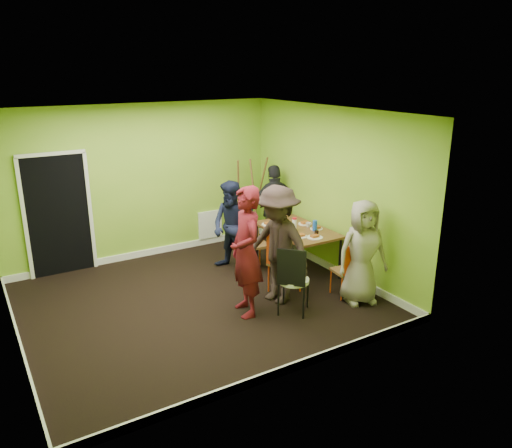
{
  "coord_description": "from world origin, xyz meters",
  "views": [
    {
      "loc": [
        -2.8,
        -6.31,
        3.41
      ],
      "look_at": [
        1.02,
        0.0,
        1.06
      ],
      "focal_mm": 35.0,
      "sensor_mm": 36.0,
      "label": 1
    }
  ],
  "objects": [
    {
      "name": "ground",
      "position": [
        0.0,
        0.0,
        0.0
      ],
      "size": [
        5.0,
        5.0,
        0.0
      ],
      "primitive_type": "plane",
      "color": "black",
      "rests_on": "ground"
    },
    {
      "name": "room_walls",
      "position": [
        -0.02,
        0.04,
        0.99
      ],
      "size": [
        5.04,
        4.54,
        2.82
      ],
      "color": "#7EB22E",
      "rests_on": "ground"
    },
    {
      "name": "dining_table",
      "position": [
        1.99,
        0.24,
        0.7
      ],
      "size": [
        0.9,
        1.5,
        0.75
      ],
      "color": "black",
      "rests_on": "ground"
    },
    {
      "name": "chair_left_far",
      "position": [
        1.26,
        0.59,
        0.58
      ],
      "size": [
        0.48,
        0.47,
        1.03
      ],
      "rotation": [
        0.0,
        0.0,
        -1.68
      ],
      "color": "#E54915",
      "rests_on": "ground"
    },
    {
      "name": "chair_left_near",
      "position": [
        1.23,
        -0.41,
        0.56
      ],
      "size": [
        0.51,
        0.51,
        1.0
      ],
      "rotation": [
        0.0,
        0.0,
        -1.31
      ],
      "color": "#E54915",
      "rests_on": "ground"
    },
    {
      "name": "chair_back_end",
      "position": [
        2.19,
        1.16,
        0.68
      ],
      "size": [
        0.5,
        0.55,
        0.97
      ],
      "rotation": [
        0.0,
        0.0,
        2.87
      ],
      "color": "#E54915",
      "rests_on": "ground"
    },
    {
      "name": "chair_front_end",
      "position": [
        2.03,
        -1.04,
        0.49
      ],
      "size": [
        0.4,
        0.4,
        0.87
      ],
      "rotation": [
        0.0,
        0.0,
        -0.12
      ],
      "color": "#E54915",
      "rests_on": "ground"
    },
    {
      "name": "chair_bentwood",
      "position": [
        0.99,
        -1.06,
        0.57
      ],
      "size": [
        0.56,
        0.56,
        1.03
      ],
      "rotation": [
        0.0,
        0.0,
        -0.81
      ],
      "color": "black",
      "rests_on": "ground"
    },
    {
      "name": "easel",
      "position": [
        2.02,
        1.87,
        0.85
      ],
      "size": [
        0.69,
        0.65,
        1.73
      ],
      "color": "brown",
      "rests_on": "ground"
    },
    {
      "name": "plate_near_left",
      "position": [
        1.69,
        0.68,
        0.76
      ],
      "size": [
        0.24,
        0.24,
        0.01
      ],
      "primitive_type": "cylinder",
      "color": "white",
      "rests_on": "dining_table"
    },
    {
      "name": "plate_near_right",
      "position": [
        1.79,
        -0.13,
        0.76
      ],
      "size": [
        0.22,
        0.22,
        0.01
      ],
      "primitive_type": "cylinder",
      "color": "white",
      "rests_on": "dining_table"
    },
    {
      "name": "plate_far_back",
      "position": [
        1.97,
        0.78,
        0.76
      ],
      "size": [
        0.26,
        0.26,
        0.01
      ],
      "primitive_type": "cylinder",
      "color": "white",
      "rests_on": "dining_table"
    },
    {
      "name": "plate_far_front",
      "position": [
        1.96,
        -0.29,
        0.76
      ],
      "size": [
        0.26,
        0.26,
        0.01
      ],
      "primitive_type": "cylinder",
      "color": "white",
      "rests_on": "dining_table"
    },
    {
      "name": "plate_wall_back",
      "position": [
        2.26,
        0.38,
        0.76
      ],
      "size": [
        0.24,
        0.24,
        0.01
      ],
      "primitive_type": "cylinder",
      "color": "white",
      "rests_on": "dining_table"
    },
    {
      "name": "plate_wall_front",
      "position": [
        2.26,
        0.05,
        0.76
      ],
      "size": [
        0.21,
        0.21,
        0.01
      ],
      "primitive_type": "cylinder",
      "color": "white",
      "rests_on": "dining_table"
    },
    {
      "name": "thermos",
      "position": [
        1.89,
        0.19,
        0.85
      ],
      "size": [
        0.08,
        0.08,
        0.2
      ],
      "primitive_type": "cylinder",
      "color": "white",
      "rests_on": "dining_table"
    },
    {
      "name": "blue_bottle",
      "position": [
        2.18,
        0.0,
        0.84
      ],
      "size": [
        0.08,
        0.08,
        0.18
      ],
      "primitive_type": "cylinder",
      "color": "blue",
      "rests_on": "dining_table"
    },
    {
      "name": "orange_bottle",
      "position": [
        1.84,
        0.49,
        0.79
      ],
      "size": [
        0.04,
        0.04,
        0.07
      ],
      "primitive_type": "cylinder",
      "color": "#E54915",
      "rests_on": "dining_table"
    },
    {
      "name": "glass_mid",
      "position": [
        1.87,
        0.39,
        0.8
      ],
      "size": [
        0.06,
        0.06,
        0.09
      ],
      "primitive_type": "cylinder",
      "color": "black",
      "rests_on": "dining_table"
    },
    {
      "name": "glass_back",
      "position": [
        2.05,
        0.68,
        0.8
      ],
      "size": [
        0.06,
        0.06,
        0.1
      ],
      "primitive_type": "cylinder",
      "color": "black",
      "rests_on": "dining_table"
    },
    {
      "name": "glass_front",
      "position": [
        2.05,
        -0.22,
        0.8
      ],
      "size": [
        0.07,
        0.07,
        0.09
      ],
      "primitive_type": "cylinder",
      "color": "black",
      "rests_on": "dining_table"
    },
    {
      "name": "cup_a",
      "position": [
        1.75,
        0.14,
        0.79
      ],
      "size": [
        0.11,
        0.11,
        0.09
      ],
      "primitive_type": "imported",
      "color": "white",
      "rests_on": "dining_table"
    },
    {
      "name": "cup_b",
      "position": [
        2.2,
        0.21,
        0.79
      ],
      "size": [
        0.09,
        0.09,
        0.08
      ],
      "primitive_type": "imported",
      "color": "white",
      "rests_on": "dining_table"
    },
    {
      "name": "person_standing",
      "position": [
        0.44,
        -0.69,
        0.94
      ],
      "size": [
        0.56,
        0.75,
        1.87
      ],
      "primitive_type": "imported",
      "rotation": [
        0.0,
        0.0,
        -1.74
      ],
      "color": "#5D0F19",
      "rests_on": "ground"
    },
    {
      "name": "person_left_far",
      "position": [
        1.03,
        0.79,
        0.79
      ],
      "size": [
        0.84,
        0.93,
        1.58
      ],
      "primitive_type": "imported",
      "rotation": [
        0.0,
        0.0,
        -1.19
      ],
      "color": "#141932",
      "rests_on": "ground"
    },
    {
      "name": "person_left_near",
      "position": [
        1.04,
        -0.58,
        0.89
      ],
      "size": [
        0.95,
        1.29,
        1.79
      ],
      "primitive_type": "imported",
      "rotation": [
        0.0,
        0.0,
        -1.3
      ],
      "color": "#2D201E",
      "rests_on": "ground"
    },
    {
      "name": "person_back_end",
      "position": [
        2.25,
        1.33,
        0.82
      ],
      "size": [
        1.03,
        0.61,
        1.65
      ],
      "primitive_type": "imported",
      "rotation": [
        0.0,
        0.0,
        2.91
      ],
      "color": "black",
      "rests_on": "ground"
    },
    {
      "name": "person_front_end",
      "position": [
        2.09,
        -1.25,
        0.79
      ],
      "size": [
        0.88,
        0.69,
        1.58
      ],
      "primitive_type": "imported",
      "rotation": [
        0.0,
        0.0,
        -0.28
      ],
      "color": "gray",
      "rests_on": "ground"
    }
  ]
}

